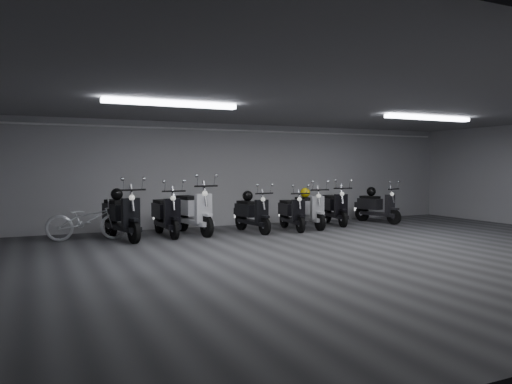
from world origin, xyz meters
name	(u,v)px	position (x,y,z in m)	size (l,w,h in m)	color
floor	(344,254)	(0.00, 0.00, -0.01)	(14.00, 10.00, 0.01)	#37383A
ceiling	(345,103)	(0.00, 0.00, 2.80)	(14.00, 10.00, 0.01)	slate
back_wall	(240,175)	(0.00, 5.00, 1.40)	(14.00, 0.01, 2.80)	#A3A3A5
fluor_strip_left	(172,104)	(-3.00, 1.00, 2.74)	(2.40, 0.18, 0.08)	white
fluor_strip_right	(429,118)	(3.00, 1.00, 2.74)	(2.40, 0.18, 0.08)	white
conduit	(241,131)	(0.00, 4.92, 2.62)	(0.05, 0.05, 13.60)	white
scooter_0	(122,208)	(-3.48, 3.45, 0.71)	(0.63, 1.90, 1.41)	black
scooter_1	(166,208)	(-2.44, 3.63, 0.67)	(0.60, 1.80, 1.34)	black
scooter_2	(194,204)	(-1.75, 3.70, 0.73)	(0.66, 1.97, 1.47)	white
scooter_3	(252,208)	(-0.34, 3.38, 0.62)	(0.55, 1.65, 1.23)	black
scooter_5	(292,207)	(0.75, 3.34, 0.60)	(0.54, 1.61, 1.20)	black
scooter_6	(309,204)	(1.36, 3.51, 0.64)	(0.58, 1.73, 1.29)	#B1B2B6
scooter_7	(335,202)	(2.40, 3.86, 0.65)	(0.58, 1.74, 1.30)	black
scooter_9	(378,201)	(3.80, 3.74, 0.62)	(0.55, 1.66, 1.24)	black
bicycle	(87,215)	(-4.18, 3.77, 0.55)	(0.60, 1.70, 1.10)	silver
helmet_0	(248,196)	(-0.37, 3.61, 0.89)	(0.26, 0.26, 0.26)	black
helmet_1	(117,194)	(-3.54, 3.70, 1.01)	(0.27, 0.27, 0.27)	black
helmet_2	(371,191)	(3.74, 3.96, 0.90)	(0.27, 0.27, 0.27)	black
helmet_3	(305,193)	(1.38, 3.75, 0.93)	(0.26, 0.26, 0.26)	yellow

